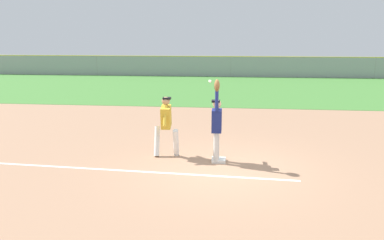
{
  "coord_description": "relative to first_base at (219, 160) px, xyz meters",
  "views": [
    {
      "loc": [
        0.21,
        -9.38,
        3.35
      ],
      "look_at": [
        -0.91,
        1.04,
        1.05
      ],
      "focal_mm": 35.7,
      "sensor_mm": 36.0,
      "label": 1
    }
  ],
  "objects": [
    {
      "name": "ground_plane",
      "position": [
        0.13,
        -0.6,
        -0.04
      ],
      "size": [
        73.67,
        73.67,
        0.0
      ],
      "primitive_type": "plane",
      "color": "tan"
    },
    {
      "name": "outfield_grass",
      "position": [
        0.13,
        15.3,
        -0.04
      ],
      "size": [
        46.69,
        14.54,
        0.01
      ],
      "primitive_type": "cube",
      "color": "#478438",
      "rests_on": "ground_plane"
    },
    {
      "name": "chalk_foul_line",
      "position": [
        -4.0,
        -0.9,
        -0.04
      ],
      "size": [
        11.99,
        0.78,
        0.01
      ],
      "primitive_type": "cube",
      "rotation": [
        0.0,
        0.0,
        -0.06
      ],
      "color": "white",
      "rests_on": "ground_plane"
    },
    {
      "name": "first_base",
      "position": [
        0.0,
        0.0,
        0.0
      ],
      "size": [
        0.38,
        0.38,
        0.08
      ],
      "primitive_type": "cube",
      "rotation": [
        0.0,
        0.0,
        0.01
      ],
      "color": "white",
      "rests_on": "ground_plane"
    },
    {
      "name": "fielder",
      "position": [
        -0.07,
        -0.04,
        1.08
      ],
      "size": [
        0.27,
        0.89,
        2.28
      ],
      "rotation": [
        0.0,
        0.0,
        3.15
      ],
      "color": "silver",
      "rests_on": "ground_plane"
    },
    {
      "name": "runner",
      "position": [
        -1.49,
        0.3,
        0.96
      ],
      "size": [
        0.74,
        0.84,
        1.72
      ],
      "rotation": [
        0.0,
        0.0,
        0.06
      ],
      "color": "white",
      "rests_on": "ground_plane"
    },
    {
      "name": "baseball",
      "position": [
        -0.24,
        -0.23,
        2.18
      ],
      "size": [
        0.07,
        0.07,
        0.07
      ],
      "primitive_type": "sphere",
      "color": "white"
    },
    {
      "name": "outfield_fence",
      "position": [
        0.13,
        22.57,
        0.83
      ],
      "size": [
        46.77,
        0.08,
        1.74
      ],
      "color": "#93999E",
      "rests_on": "ground_plane"
    },
    {
      "name": "parked_car_white",
      "position": [
        -7.45,
        26.66,
        0.63
      ],
      "size": [
        4.56,
        2.44,
        1.25
      ],
      "rotation": [
        0.0,
        0.0,
        -0.09
      ],
      "color": "white",
      "rests_on": "ground_plane"
    },
    {
      "name": "parked_car_silver",
      "position": [
        -1.31,
        26.39,
        0.63
      ],
      "size": [
        4.46,
        2.24,
        1.25
      ],
      "rotation": [
        0.0,
        0.0,
        -0.03
      ],
      "color": "#B7B7BC",
      "rests_on": "ground_plane"
    },
    {
      "name": "parked_car_blue",
      "position": [
        4.75,
        25.99,
        0.63
      ],
      "size": [
        4.41,
        2.15,
        1.25
      ],
      "rotation": [
        0.0,
        0.0,
        -0.01
      ],
      "color": "#23389E",
      "rests_on": "ground_plane"
    }
  ]
}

